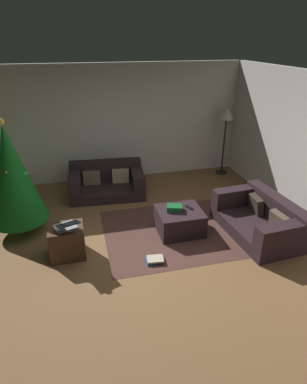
{
  "coord_description": "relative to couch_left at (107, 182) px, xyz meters",
  "views": [
    {
      "loc": [
        -0.71,
        -4.15,
        3.1
      ],
      "look_at": [
        0.43,
        0.55,
        0.75
      ],
      "focal_mm": 30.15,
      "sensor_mm": 36.0,
      "label": 1
    }
  ],
  "objects": [
    {
      "name": "couch_right",
      "position": [
        2.43,
        -2.19,
        -0.01
      ],
      "size": [
        1.09,
        1.66,
        0.62
      ],
      "rotation": [
        0.0,
        0.0,
        1.65
      ],
      "color": "#2D1E23",
      "rests_on": "ground_plane"
    },
    {
      "name": "side_table",
      "position": [
        -0.83,
        -2.09,
        -0.01
      ],
      "size": [
        0.52,
        0.44,
        0.51
      ],
      "primitive_type": "cube",
      "color": "#4C3323",
      "rests_on": "ground_plane"
    },
    {
      "name": "rear_partition",
      "position": [
        0.19,
        0.89,
        1.04
      ],
      "size": [
        6.4,
        0.12,
        2.6
      ],
      "primitive_type": "cube",
      "color": "silver",
      "rests_on": "ground_plane"
    },
    {
      "name": "christmas_tree",
      "position": [
        -1.61,
        -1.19,
        0.81
      ],
      "size": [
        0.95,
        0.95,
        1.99
      ],
      "color": "brown",
      "rests_on": "ground_plane"
    },
    {
      "name": "gift_box",
      "position": [
        0.97,
        -1.81,
        0.19
      ],
      "size": [
        0.29,
        0.25,
        0.1
      ],
      "primitive_type": "cube",
      "rotation": [
        0.0,
        0.0,
        -0.31
      ],
      "color": "#19662D",
      "rests_on": "ottoman"
    },
    {
      "name": "ottoman",
      "position": [
        1.06,
        -1.83,
        -0.06
      ],
      "size": [
        0.76,
        0.69,
        0.41
      ],
      "primitive_type": "cube",
      "color": "#2D1E23",
      "rests_on": "ground_plane"
    },
    {
      "name": "corner_lamp",
      "position": [
        2.91,
        0.49,
        1.09
      ],
      "size": [
        0.36,
        0.36,
        1.59
      ],
      "color": "black",
      "rests_on": "ground_plane"
    },
    {
      "name": "tv_remote",
      "position": [
        1.24,
        -1.78,
        0.16
      ],
      "size": [
        0.11,
        0.17,
        0.02
      ],
      "primitive_type": "cube",
      "rotation": [
        0.0,
        0.0,
        0.4
      ],
      "color": "black",
      "rests_on": "ottoman"
    },
    {
      "name": "couch_left",
      "position": [
        0.0,
        0.0,
        0.0
      ],
      "size": [
        1.6,
        1.05,
        0.66
      ],
      "rotation": [
        0.0,
        0.0,
        3.07
      ],
      "color": "#2D1E23",
      "rests_on": "ground_plane"
    },
    {
      "name": "area_rug",
      "position": [
        1.06,
        -1.83,
        -0.26
      ],
      "size": [
        2.6,
        2.0,
        0.01
      ],
      "primitive_type": "cube",
      "color": "#54332D",
      "rests_on": "ground_plane"
    },
    {
      "name": "laptop",
      "position": [
        -0.81,
        -2.15,
        0.31
      ],
      "size": [
        0.43,
        0.5,
        0.19
      ],
      "color": "silver",
      "rests_on": "side_table"
    },
    {
      "name": "ground_plane",
      "position": [
        0.19,
        -2.25,
        -0.26
      ],
      "size": [
        6.4,
        6.4,
        0.0
      ],
      "primitive_type": "plane",
      "color": "brown"
    },
    {
      "name": "book_stack",
      "position": [
        0.43,
        -2.56,
        -0.23
      ],
      "size": [
        0.28,
        0.23,
        0.06
      ],
      "color": "#2D5193",
      "rests_on": "ground_plane"
    }
  ]
}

